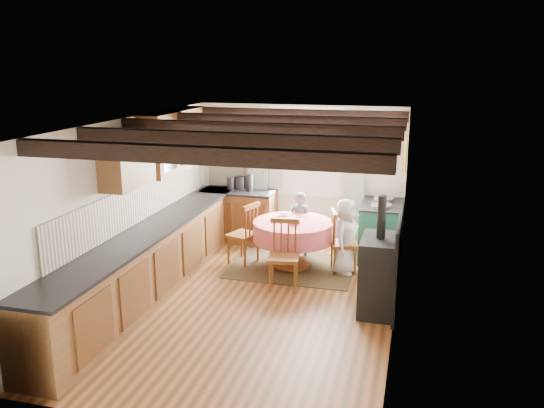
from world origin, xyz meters
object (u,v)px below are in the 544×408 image
(chair_left, at_px, (243,233))
(aga_range, at_px, (381,230))
(dining_table, at_px, (293,245))
(child_right, at_px, (346,237))
(chair_right, at_px, (344,241))
(cast_iron_stove, at_px, (380,254))
(chair_near, at_px, (284,255))
(child_far, at_px, (300,224))
(cup, at_px, (298,219))

(chair_left, distance_m, aga_range, 2.24)
(dining_table, height_order, child_right, child_right)
(chair_right, relative_size, aga_range, 0.95)
(chair_left, xyz_separation_m, child_right, (1.62, -0.04, 0.08))
(chair_right, relative_size, child_right, 0.83)
(dining_table, xyz_separation_m, chair_right, (0.78, 0.03, 0.11))
(aga_range, bearing_deg, cast_iron_stove, -86.89)
(chair_near, height_order, chair_left, chair_left)
(child_far, distance_m, child_right, 1.03)
(chair_right, height_order, child_far, child_far)
(chair_left, bearing_deg, aga_range, 129.63)
(aga_range, xyz_separation_m, cup, (-1.22, -0.75, 0.32))
(child_right, bearing_deg, aga_range, -16.72)
(aga_range, bearing_deg, chair_right, -123.71)
(aga_range, bearing_deg, cup, -148.49)
(chair_right, height_order, child_right, child_right)
(chair_left, relative_size, aga_range, 0.98)
(chair_left, relative_size, cast_iron_stove, 0.65)
(dining_table, relative_size, cup, 13.70)
(aga_range, height_order, cast_iron_stove, cast_iron_stove)
(dining_table, relative_size, chair_left, 1.24)
(aga_range, distance_m, cup, 1.46)
(dining_table, distance_m, chair_near, 0.86)
(chair_near, relative_size, child_far, 0.92)
(chair_near, relative_size, chair_left, 1.00)
(chair_near, bearing_deg, aga_range, 45.21)
(dining_table, height_order, chair_near, chair_near)
(dining_table, bearing_deg, chair_near, -86.19)
(chair_left, bearing_deg, dining_table, 108.91)
(cast_iron_stove, height_order, child_far, cast_iron_stove)
(child_far, xyz_separation_m, child_right, (0.83, -0.62, 0.04))
(cast_iron_stove, distance_m, child_right, 1.35)
(chair_left, relative_size, child_right, 0.86)
(chair_near, distance_m, cup, 0.93)
(chair_left, height_order, child_far, child_far)
(cast_iron_stove, bearing_deg, chair_left, 150.59)
(dining_table, distance_m, child_far, 0.61)
(chair_near, bearing_deg, cup, 81.43)
(dining_table, xyz_separation_m, chair_left, (-0.81, 0.00, 0.13))
(chair_right, bearing_deg, chair_left, 75.30)
(chair_right, height_order, cup, chair_right)
(chair_near, distance_m, cast_iron_stove, 1.42)
(aga_range, bearing_deg, child_right, -119.99)
(cast_iron_stove, relative_size, cup, 17.08)
(aga_range, height_order, child_far, child_far)
(cast_iron_stove, bearing_deg, chair_right, 115.75)
(chair_near, bearing_deg, chair_left, 127.80)
(chair_right, xyz_separation_m, cast_iron_stove, (0.61, -1.27, 0.29))
(cup, bearing_deg, dining_table, -150.58)
(child_right, bearing_deg, dining_table, 100.91)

